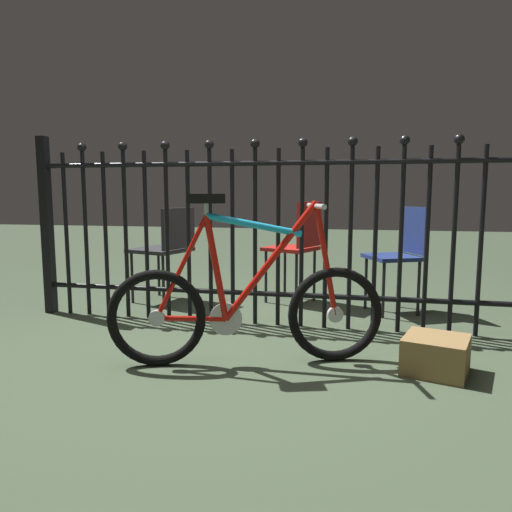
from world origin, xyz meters
name	(u,v)px	position (x,y,z in m)	size (l,w,h in m)	color
ground_plane	(245,352)	(0.00, 0.00, 0.00)	(20.00, 20.00, 0.00)	#3E4D37
iron_fence	(253,228)	(-0.09, 0.62, 0.69)	(3.50, 0.07, 1.36)	black
bicycle	(247,307)	(0.05, -0.18, 0.32)	(1.46, 0.54, 0.93)	black
chair_navy	(402,249)	(0.98, 1.19, 0.50)	(0.49, 0.49, 0.83)	black
chair_charcoal	(167,244)	(-0.94, 1.14, 0.50)	(0.54, 0.54, 0.81)	black
chair_red	(298,241)	(0.15, 1.34, 0.53)	(0.50, 0.50, 0.87)	black
display_crate	(436,355)	(1.05, -0.11, 0.10)	(0.31, 0.31, 0.19)	olive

